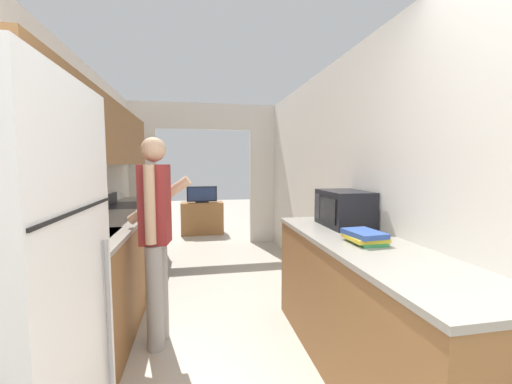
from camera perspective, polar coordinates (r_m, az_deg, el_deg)
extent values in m
cube|color=white|center=(2.74, -35.62, 0.02)|extent=(0.06, 7.46, 2.50)
cube|color=brown|center=(3.63, -26.55, 9.70)|extent=(0.32, 3.57, 0.66)
cube|color=white|center=(2.88, 19.36, 0.89)|extent=(0.06, 7.46, 2.50)
cube|color=white|center=(5.74, -20.77, 0.58)|extent=(0.65, 0.06, 2.05)
cube|color=white|center=(5.80, 2.07, 0.96)|extent=(0.65, 0.06, 2.05)
cube|color=white|center=(5.70, -9.48, 13.41)|extent=(2.94, 0.06, 0.45)
cube|color=brown|center=(3.06, -26.65, -14.61)|extent=(0.60, 2.14, 0.89)
cube|color=gray|center=(2.93, -27.05, -6.11)|extent=(0.62, 2.15, 0.03)
cube|color=brown|center=(5.10, -19.99, -6.52)|extent=(0.60, 0.67, 0.89)
cube|color=gray|center=(5.04, -20.14, -1.36)|extent=(0.62, 0.68, 0.03)
cube|color=#9EA3A8|center=(2.71, -28.42, -6.72)|extent=(0.42, 0.44, 0.00)
cube|color=brown|center=(2.41, 19.13, -19.84)|extent=(0.60, 2.07, 0.89)
cube|color=gray|center=(2.25, 19.48, -9.12)|extent=(0.62, 2.09, 0.03)
cube|color=black|center=(1.37, -29.32, -2.85)|extent=(0.01, 0.76, 0.01)
cylinder|color=#99999E|center=(1.74, -25.25, -19.25)|extent=(0.02, 0.02, 0.71)
cube|color=black|center=(4.41, -21.36, -8.16)|extent=(0.62, 0.76, 0.92)
cube|color=black|center=(4.36, -17.26, -8.18)|extent=(0.01, 0.52, 0.28)
cylinder|color=#B7B7BC|center=(4.31, -17.07, -5.19)|extent=(0.02, 0.61, 0.02)
cube|color=black|center=(4.38, -25.31, -1.32)|extent=(0.04, 0.76, 0.14)
cylinder|color=#232328|center=(4.14, -20.30, -2.51)|extent=(0.16, 0.16, 0.01)
cylinder|color=#232328|center=(4.47, -19.60, -1.95)|extent=(0.16, 0.16, 0.01)
cylinder|color=#232328|center=(4.19, -23.65, -2.54)|extent=(0.16, 0.16, 0.01)
cylinder|color=#232328|center=(4.52, -22.71, -1.98)|extent=(0.16, 0.16, 0.01)
cylinder|color=#9E9E9E|center=(2.68, -17.93, -17.89)|extent=(0.15, 0.15, 0.83)
cylinder|color=#9E9E9E|center=(2.83, -17.04, -16.57)|extent=(0.15, 0.15, 0.83)
cube|color=maroon|center=(2.57, -17.91, -2.13)|extent=(0.23, 0.23, 0.62)
cylinder|color=#DBAD89|center=(2.43, -18.76, -2.20)|extent=(0.09, 0.09, 0.59)
cylinder|color=#DBAD89|center=(2.71, -17.16, -1.42)|extent=(0.53, 0.15, 0.40)
sphere|color=#DBAD89|center=(2.55, -18.17, 7.35)|extent=(0.19, 0.19, 0.19)
cube|color=black|center=(2.76, 15.75, -2.88)|extent=(0.33, 0.50, 0.30)
cube|color=black|center=(2.64, 12.90, -3.17)|extent=(0.01, 0.30, 0.20)
cube|color=#38383D|center=(2.84, 11.12, -2.55)|extent=(0.01, 0.10, 0.22)
cube|color=#33894C|center=(2.24, 19.39, -8.48)|extent=(0.18, 0.26, 0.02)
cube|color=gold|center=(2.24, 19.21, -7.87)|extent=(0.23, 0.25, 0.03)
cube|color=#2D4C99|center=(2.23, 19.05, -7.13)|extent=(0.22, 0.29, 0.03)
cube|color=brown|center=(6.61, -9.75, -4.68)|extent=(0.85, 0.42, 0.66)
cube|color=black|center=(6.52, -9.79, -1.80)|extent=(0.27, 0.16, 0.02)
cube|color=black|center=(6.51, -9.81, -0.35)|extent=(0.61, 0.04, 0.31)
cube|color=navy|center=(6.48, -9.80, -0.37)|extent=(0.56, 0.01, 0.27)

